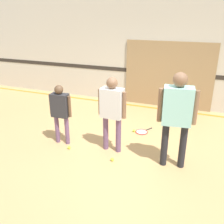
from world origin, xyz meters
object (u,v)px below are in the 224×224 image
(person_student_right, at_px, (177,111))
(tennis_ball_near_instructor, at_px, (112,159))
(person_student_left, at_px, (60,108))
(person_instructor, at_px, (112,107))
(racket_spare_on_floor, at_px, (142,132))
(tennis_ball_stray_left, at_px, (69,148))
(tennis_ball_by_spare_racket, at_px, (134,131))

(person_student_right, distance_m, tennis_ball_near_instructor, 1.56)
(person_student_left, bearing_deg, person_instructor, 2.01)
(person_student_left, relative_size, racket_spare_on_floor, 2.58)
(person_instructor, xyz_separation_m, person_student_right, (1.26, -0.12, 0.14))
(tennis_ball_stray_left, bearing_deg, racket_spare_on_floor, 47.20)
(person_instructor, bearing_deg, tennis_ball_near_instructor, -65.54)
(person_student_right, relative_size, tennis_ball_by_spare_racket, 27.06)
(person_instructor, relative_size, person_student_left, 1.18)
(person_instructor, xyz_separation_m, tennis_ball_near_instructor, (0.16, -0.40, -0.93))
(racket_spare_on_floor, height_order, tennis_ball_stray_left, tennis_ball_stray_left)
(person_student_right, bearing_deg, racket_spare_on_floor, -60.84)
(person_instructor, bearing_deg, tennis_ball_stray_left, -158.15)
(person_student_right, height_order, racket_spare_on_floor, person_student_right)
(tennis_ball_near_instructor, distance_m, tennis_ball_stray_left, 1.02)
(racket_spare_on_floor, distance_m, tennis_ball_by_spare_racket, 0.20)
(person_student_left, xyz_separation_m, tennis_ball_near_instructor, (1.29, -0.30, -0.78))
(person_instructor, height_order, person_student_left, person_instructor)
(racket_spare_on_floor, bearing_deg, tennis_ball_near_instructor, -158.00)
(person_student_left, relative_size, tennis_ball_stray_left, 19.99)
(tennis_ball_near_instructor, bearing_deg, tennis_ball_by_spare_racket, 88.50)
(person_instructor, relative_size, racket_spare_on_floor, 3.05)
(tennis_ball_by_spare_racket, bearing_deg, person_student_right, -45.87)
(person_student_right, distance_m, racket_spare_on_floor, 1.82)
(racket_spare_on_floor, height_order, tennis_ball_near_instructor, tennis_ball_near_instructor)
(tennis_ball_stray_left, bearing_deg, person_student_left, 143.41)
(person_student_left, bearing_deg, tennis_ball_by_spare_racket, 36.04)
(person_student_right, bearing_deg, tennis_ball_stray_left, -3.18)
(person_student_left, distance_m, person_student_right, 2.40)
(tennis_ball_by_spare_racket, bearing_deg, person_instructor, -101.27)
(person_student_right, height_order, tennis_ball_by_spare_racket, person_student_right)
(racket_spare_on_floor, bearing_deg, person_instructor, -169.27)
(person_instructor, xyz_separation_m, racket_spare_on_floor, (0.38, 1.04, -0.95))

